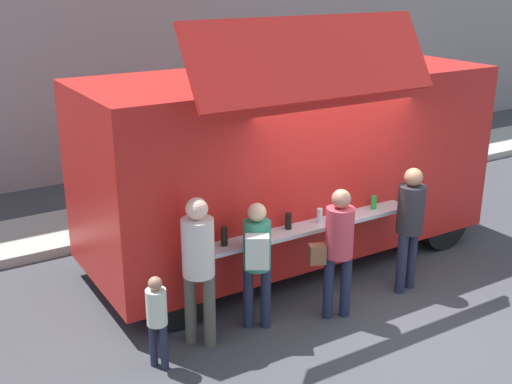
# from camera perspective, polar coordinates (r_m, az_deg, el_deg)

# --- Properties ---
(ground_plane) EXTENTS (60.00, 60.00, 0.00)m
(ground_plane) POSITION_cam_1_polar(r_m,az_deg,el_deg) (8.29, 11.30, -11.06)
(ground_plane) COLOR #38383D
(food_truck_main) EXTENTS (5.91, 2.81, 3.63)m
(food_truck_main) POSITION_cam_1_polar(r_m,az_deg,el_deg) (9.24, 2.99, 2.85)
(food_truck_main) COLOR red
(food_truck_main) RESTS_ON ground
(trash_bin) EXTENTS (0.60, 0.60, 1.01)m
(trash_bin) POSITION_cam_1_polar(r_m,az_deg,el_deg) (13.50, 10.28, 3.34)
(trash_bin) COLOR #2C6239
(trash_bin) RESTS_ON ground
(customer_front_ordering) EXTENTS (0.55, 0.37, 1.68)m
(customer_front_ordering) POSITION_cam_1_polar(r_m,az_deg,el_deg) (7.81, 7.30, -4.54)
(customer_front_ordering) COLOR #1D213A
(customer_front_ordering) RESTS_ON ground
(customer_mid_with_backpack) EXTENTS (0.45, 0.52, 1.60)m
(customer_mid_with_backpack) POSITION_cam_1_polar(r_m,az_deg,el_deg) (7.50, 0.09, -5.57)
(customer_mid_with_backpack) COLOR #1E2339
(customer_mid_with_backpack) RESTS_ON ground
(customer_rear_waiting) EXTENTS (0.37, 0.37, 1.80)m
(customer_rear_waiting) POSITION_cam_1_polar(r_m,az_deg,el_deg) (7.19, -5.15, -5.97)
(customer_rear_waiting) COLOR #4B4A3E
(customer_rear_waiting) RESTS_ON ground
(customer_extra_browsing) EXTENTS (0.36, 0.35, 1.73)m
(customer_extra_browsing) POSITION_cam_1_polar(r_m,az_deg,el_deg) (8.63, 13.55, -2.35)
(customer_extra_browsing) COLOR #1F2338
(customer_extra_browsing) RESTS_ON ground
(child_near_queue) EXTENTS (0.22, 0.22, 1.09)m
(child_near_queue) POSITION_cam_1_polar(r_m,az_deg,el_deg) (7.01, -8.82, -10.71)
(child_near_queue) COLOR #1E2137
(child_near_queue) RESTS_ON ground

